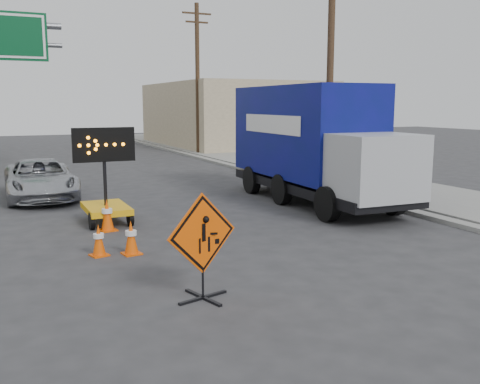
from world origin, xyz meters
TOP-DOWN VIEW (x-y plane):
  - ground at (0.00, 0.00)m, footprint 100.00×100.00m
  - curb_right at (7.20, 15.00)m, footprint 0.40×60.00m
  - sidewalk_right at (9.50, 15.00)m, footprint 4.00×60.00m
  - building_right_far at (13.00, 30.00)m, footprint 10.00×14.00m
  - utility_pole_near at (8.00, 10.00)m, footprint 1.80×0.26m
  - utility_pole_far at (8.00, 24.00)m, footprint 1.80×0.26m
  - construction_sign at (-0.66, 0.77)m, footprint 1.27×0.91m
  - arrow_board at (-0.96, 7.05)m, footprint 1.59×1.77m
  - pickup_truck at (-2.20, 11.74)m, footprint 2.21×4.69m
  - box_truck at (5.62, 7.34)m, footprint 2.70×7.81m
  - cone_a at (-1.08, 3.83)m, footprint 0.42×0.42m
  - cone_b at (-1.72, 3.99)m, footprint 0.42×0.42m
  - cone_c at (-1.11, 6.15)m, footprint 0.46×0.46m

SIDE VIEW (x-z plane):
  - ground at x=0.00m, z-range 0.00..0.00m
  - curb_right at x=7.20m, z-range 0.00..0.12m
  - sidewalk_right at x=9.50m, z-range 0.00..0.15m
  - cone_b at x=-1.72m, z-range 0.00..0.67m
  - cone_a at x=-1.08m, z-range 0.00..0.72m
  - cone_c at x=-1.11m, z-range 0.00..0.79m
  - arrow_board at x=-0.96m, z-range -0.68..1.83m
  - pickup_truck at x=-2.20m, z-range 0.00..1.30m
  - construction_sign at x=-0.66m, z-range 0.05..1.79m
  - box_truck at x=5.62m, z-range -0.17..3.50m
  - building_right_far at x=13.00m, z-range 0.00..4.60m
  - utility_pole_near at x=8.00m, z-range 0.18..9.18m
  - utility_pole_far at x=8.00m, z-range 0.18..9.18m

